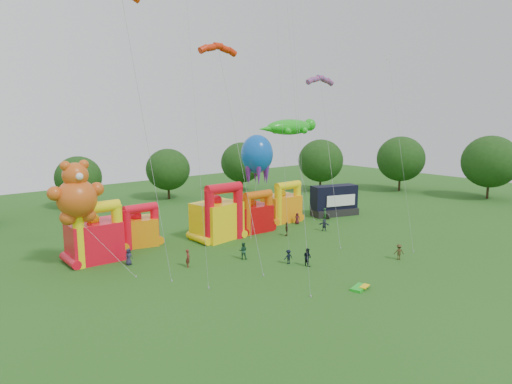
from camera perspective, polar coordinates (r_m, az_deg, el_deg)
ground at (r=43.37m, az=16.88°, el=-12.51°), size 160.00×160.00×0.00m
tree_ring at (r=40.82m, az=15.70°, el=-4.60°), size 122.01×124.10×12.07m
bouncy_castle_0 at (r=53.51m, az=-19.48°, el=-5.44°), size 5.60×4.58×6.87m
bouncy_castle_1 at (r=58.24m, az=-14.61°, el=-4.51°), size 5.45×4.77×5.40m
bouncy_castle_2 at (r=59.33m, az=-4.74°, el=-3.21°), size 6.33×5.38×7.48m
bouncy_castle_3 at (r=63.01m, az=-0.42°, el=-2.96°), size 5.12×4.21×5.82m
bouncy_castle_4 at (r=68.89m, az=3.31°, el=-1.75°), size 5.40×4.50×6.21m
stage_trailer at (r=73.97m, az=9.75°, el=-1.09°), size 7.93×4.90×4.87m
teddy_bear_kite at (r=49.71m, az=-19.75°, el=-3.69°), size 6.18×8.49×11.55m
gecko_kite at (r=73.22m, az=5.25°, el=4.04°), size 12.37×9.66×15.35m
octopus_kite at (r=62.70m, az=-0.07°, el=1.35°), size 6.50×6.05×13.35m
parafoil_kites at (r=51.70m, az=2.42°, el=4.81°), size 30.61×8.38×27.89m
diamond_kites at (r=49.83m, az=4.67°, el=10.40°), size 27.51×17.59×43.89m
folded_kite_bundle at (r=44.44m, az=12.87°, el=-11.57°), size 2.19×1.50×0.31m
spectator_0 at (r=51.46m, az=-15.63°, el=-7.79°), size 1.02×0.81×1.82m
spectator_1 at (r=49.47m, az=-8.50°, el=-8.17°), size 0.80×0.85×1.95m
spectator_2 at (r=51.47m, az=-1.63°, el=-7.35°), size 1.19×1.17×1.93m
spectator_3 at (r=50.06m, az=4.07°, el=-8.09°), size 1.11×0.75×1.59m
spectator_4 at (r=61.11m, az=3.86°, el=-4.63°), size 1.09×1.10×1.87m
spectator_5 at (r=64.16m, az=8.52°, el=-4.09°), size 1.16×1.65×1.72m
spectator_6 at (r=67.69m, az=5.17°, el=-3.31°), size 0.97×0.91×1.67m
spectator_7 at (r=70.02m, az=8.63°, el=-2.81°), size 0.86×0.78×1.98m
spectator_8 at (r=49.58m, az=6.44°, el=-8.08°), size 0.77×0.97×1.95m
spectator_9 at (r=53.76m, az=17.43°, el=-7.15°), size 1.31×1.22×1.78m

